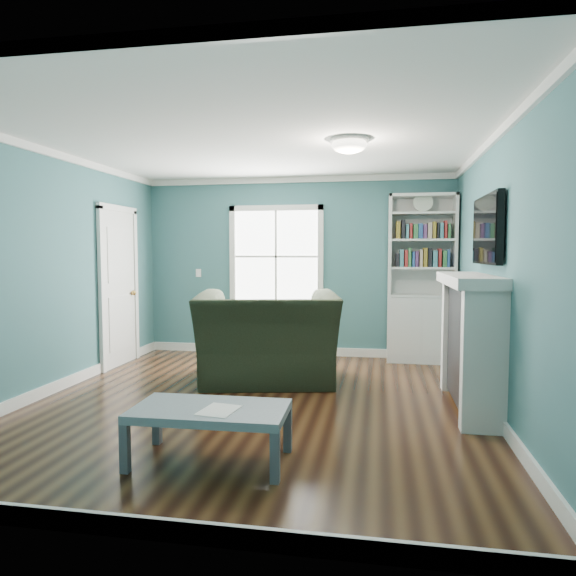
# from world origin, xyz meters

# --- Properties ---
(floor) EXTENTS (5.00, 5.00, 0.00)m
(floor) POSITION_xyz_m (0.00, 0.00, 0.00)
(floor) COLOR black
(floor) RESTS_ON ground
(room_walls) EXTENTS (5.00, 5.00, 5.00)m
(room_walls) POSITION_xyz_m (0.00, 0.00, 1.58)
(room_walls) COLOR #3A6D70
(room_walls) RESTS_ON ground
(trim) EXTENTS (4.50, 5.00, 2.60)m
(trim) POSITION_xyz_m (0.00, 0.00, 1.24)
(trim) COLOR white
(trim) RESTS_ON ground
(window) EXTENTS (1.40, 0.06, 1.50)m
(window) POSITION_xyz_m (-0.30, 2.49, 1.45)
(window) COLOR white
(window) RESTS_ON room_walls
(bookshelf) EXTENTS (0.90, 0.35, 2.31)m
(bookshelf) POSITION_xyz_m (1.77, 2.30, 0.92)
(bookshelf) COLOR silver
(bookshelf) RESTS_ON ground
(fireplace) EXTENTS (0.44, 1.58, 1.30)m
(fireplace) POSITION_xyz_m (2.08, 0.20, 0.64)
(fireplace) COLOR black
(fireplace) RESTS_ON ground
(tv) EXTENTS (0.06, 1.10, 0.65)m
(tv) POSITION_xyz_m (2.20, 0.20, 1.72)
(tv) COLOR black
(tv) RESTS_ON fireplace
(door) EXTENTS (0.12, 0.98, 2.17)m
(door) POSITION_xyz_m (-2.22, 1.40, 1.07)
(door) COLOR silver
(door) RESTS_ON ground
(ceiling_fixture) EXTENTS (0.38, 0.38, 0.15)m
(ceiling_fixture) POSITION_xyz_m (0.90, 0.10, 2.55)
(ceiling_fixture) COLOR white
(ceiling_fixture) RESTS_ON room_walls
(light_switch) EXTENTS (0.08, 0.01, 0.12)m
(light_switch) POSITION_xyz_m (-1.50, 2.48, 1.20)
(light_switch) COLOR white
(light_switch) RESTS_ON room_walls
(recliner) EXTENTS (1.78, 1.34, 1.40)m
(recliner) POSITION_xyz_m (-0.08, 0.89, 0.70)
(recliner) COLOR black
(recliner) RESTS_ON ground
(coffee_table) EXTENTS (1.12, 0.63, 0.40)m
(coffee_table) POSITION_xyz_m (0.01, -1.46, 0.35)
(coffee_table) COLOR #484E57
(coffee_table) RESTS_ON ground
(paper_sheet) EXTENTS (0.28, 0.33, 0.00)m
(paper_sheet) POSITION_xyz_m (0.10, -1.53, 0.40)
(paper_sheet) COLOR white
(paper_sheet) RESTS_ON coffee_table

